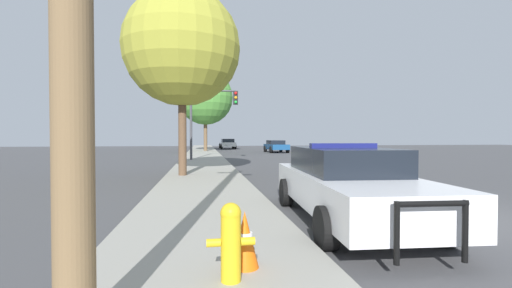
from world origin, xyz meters
TOP-DOWN VIEW (x-y plane):
  - ground_plane at (0.00, 0.00)m, footprint 110.00×110.00m
  - sidewalk_left at (-5.10, 0.00)m, footprint 3.00×110.00m
  - police_car at (-2.40, 0.40)m, footprint 2.29×5.34m
  - fire_hydrant at (-4.88, -2.33)m, footprint 0.51×0.22m
  - traffic_light at (-4.60, 16.88)m, footprint 3.16×0.35m
  - car_background_distant at (-1.78, 40.04)m, footprint 2.11×4.55m
  - car_background_oncoming at (2.46, 28.99)m, footprint 2.08×4.34m
  - tree_sidewalk_far at (-4.80, 31.06)m, footprint 5.86×5.86m
  - tree_sidewalk_near at (-5.93, 7.77)m, footprint 4.53×4.53m
  - traffic_cone at (-4.69, -1.98)m, footprint 0.33×0.33m

SIDE VIEW (x-z plane):
  - ground_plane at x=0.00m, z-range 0.00..0.00m
  - sidewalk_left at x=-5.10m, z-range 0.00..0.13m
  - traffic_cone at x=-4.69m, z-range 0.13..0.78m
  - fire_hydrant at x=-4.88m, z-range 0.16..0.98m
  - car_background_oncoming at x=2.46m, z-range 0.05..1.31m
  - car_background_distant at x=-1.78m, z-range 0.06..1.41m
  - police_car at x=-2.40m, z-range 0.00..1.51m
  - traffic_light at x=-4.60m, z-range 1.09..5.79m
  - tree_sidewalk_near at x=-5.93m, z-range 1.47..8.72m
  - tree_sidewalk_far at x=-4.80m, z-range 1.51..10.15m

